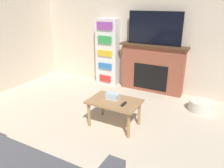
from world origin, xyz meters
TOP-DOWN VIEW (x-y plane):
  - wall_back at (0.00, 4.49)m, footprint 6.56×0.06m
  - fireplace at (0.24, 4.35)m, footprint 1.52×0.28m
  - tv at (0.24, 4.33)m, footprint 1.17×0.03m
  - coffee_table at (0.19, 2.58)m, footprint 0.84×0.56m
  - tissue_box at (0.14, 2.63)m, footprint 0.22×0.12m
  - remote_control at (0.39, 2.52)m, footprint 0.04×0.15m
  - bookshelf at (-0.90, 4.33)m, footprint 0.55×0.29m
  - storage_basket at (1.41, 3.83)m, footprint 0.43×0.43m

SIDE VIEW (x-z plane):
  - storage_basket at x=1.41m, z-range 0.00..0.20m
  - coffee_table at x=0.19m, z-range 0.16..0.62m
  - remote_control at x=0.39m, z-range 0.46..0.48m
  - tissue_box at x=0.14m, z-range 0.46..0.56m
  - fireplace at x=0.24m, z-range 0.00..1.09m
  - bookshelf at x=-0.90m, z-range 0.00..1.61m
  - wall_back at x=0.00m, z-range 0.00..2.70m
  - tv at x=0.24m, z-range 1.09..1.79m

